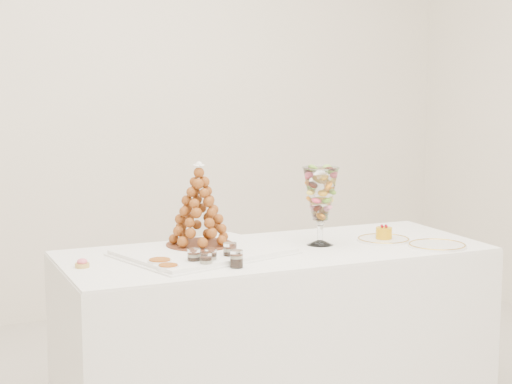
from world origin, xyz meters
TOP-DOWN VIEW (x-y plane):
  - buffet_table at (0.14, 0.25)m, footprint 1.89×0.82m
  - lace_tray at (-0.18, 0.29)m, footprint 0.75×0.63m
  - macaron_vase at (0.37, 0.25)m, footprint 0.16×0.16m
  - cake_plate at (0.67, 0.20)m, footprint 0.24×0.24m
  - spare_plate at (0.81, -0.01)m, footprint 0.26×0.26m
  - pink_tart at (-0.71, 0.28)m, footprint 0.06×0.06m
  - verrine_a at (-0.30, 0.11)m, footprint 0.07×0.07m
  - verrine_b at (-0.23, 0.10)m, footprint 0.06×0.06m
  - verrine_c at (-0.13, 0.14)m, footprint 0.06×0.06m
  - verrine_d at (-0.27, 0.05)m, footprint 0.05×0.05m
  - verrine_e at (-0.16, 0.01)m, footprint 0.05×0.05m
  - ramekin_back at (-0.43, 0.15)m, footprint 0.10×0.10m
  - ramekin_front at (-0.42, 0.06)m, footprint 0.08×0.08m
  - croquembouche at (-0.16, 0.39)m, footprint 0.29×0.29m
  - mousse_cake at (0.67, 0.20)m, footprint 0.07×0.07m

SIDE VIEW (x-z plane):
  - buffet_table at x=0.14m, z-range 0.00..0.71m
  - spare_plate at x=0.81m, z-range 0.71..0.72m
  - cake_plate at x=0.67m, z-range 0.71..0.72m
  - lace_tray at x=-0.18m, z-range 0.71..0.73m
  - ramekin_front at x=-0.42m, z-range 0.71..0.73m
  - ramekin_back at x=-0.43m, z-range 0.71..0.74m
  - pink_tart at x=-0.71m, z-range 0.71..0.74m
  - verrine_b at x=-0.23m, z-range 0.71..0.77m
  - verrine_d at x=-0.27m, z-range 0.71..0.77m
  - verrine_a at x=-0.30m, z-range 0.71..0.78m
  - verrine_e at x=-0.16m, z-range 0.71..0.78m
  - verrine_c at x=-0.13m, z-range 0.71..0.78m
  - mousse_cake at x=0.67m, z-range 0.71..0.78m
  - croquembouche at x=-0.16m, z-range 0.73..1.09m
  - macaron_vase at x=0.37m, z-range 0.76..1.11m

